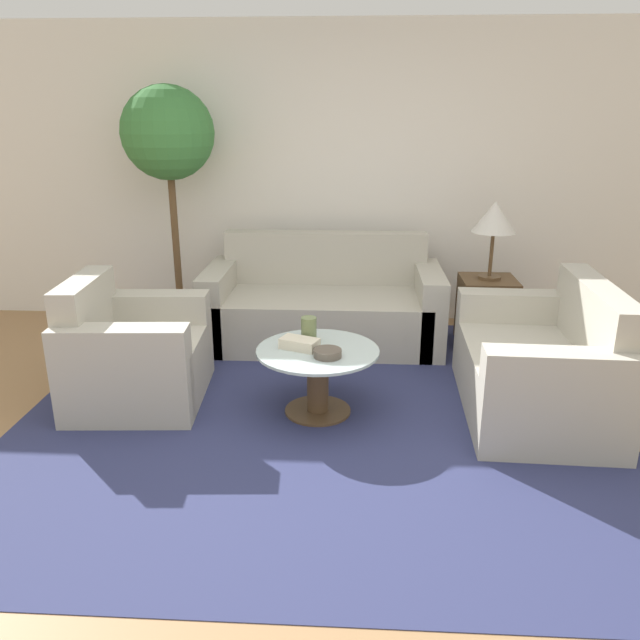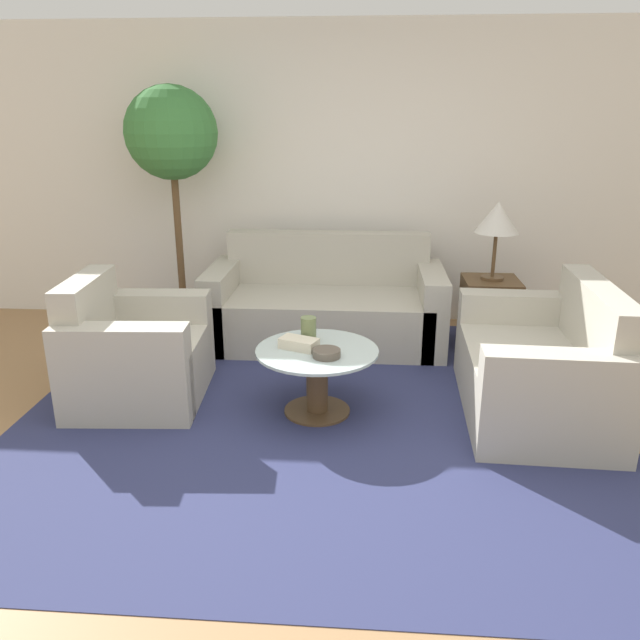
# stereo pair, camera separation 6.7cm
# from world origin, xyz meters

# --- Properties ---
(ground_plane) EXTENTS (14.00, 14.00, 0.00)m
(ground_plane) POSITION_xyz_m (0.00, 0.00, 0.00)
(ground_plane) COLOR #9E754C
(wall_back) EXTENTS (10.00, 0.06, 2.60)m
(wall_back) POSITION_xyz_m (0.00, 2.75, 1.30)
(wall_back) COLOR white
(wall_back) RESTS_ON ground_plane
(rug) EXTENTS (3.77, 3.55, 0.01)m
(rug) POSITION_xyz_m (-0.02, 0.73, 0.00)
(rug) COLOR navy
(rug) RESTS_ON ground_plane
(sofa_main) EXTENTS (1.93, 0.90, 0.88)m
(sofa_main) POSITION_xyz_m (-0.05, 2.09, 0.29)
(sofa_main) COLOR #B2AD9E
(sofa_main) RESTS_ON ground_plane
(armchair) EXTENTS (0.88, 0.98, 0.84)m
(armchair) POSITION_xyz_m (-1.28, 0.87, 0.29)
(armchair) COLOR #B2AD9E
(armchair) RESTS_ON ground_plane
(loveseat) EXTENTS (0.90, 1.38, 0.86)m
(loveseat) POSITION_xyz_m (1.44, 0.84, 0.29)
(loveseat) COLOR #B2AD9E
(loveseat) RESTS_ON ground_plane
(coffee_table) EXTENTS (0.78, 0.78, 0.44)m
(coffee_table) POSITION_xyz_m (-0.02, 0.73, 0.28)
(coffee_table) COLOR brown
(coffee_table) RESTS_ON ground_plane
(side_table) EXTENTS (0.44, 0.44, 0.56)m
(side_table) POSITION_xyz_m (1.30, 2.07, 0.28)
(side_table) COLOR brown
(side_table) RESTS_ON ground_plane
(table_lamp) EXTENTS (0.35, 0.35, 0.63)m
(table_lamp) POSITION_xyz_m (1.30, 2.07, 1.05)
(table_lamp) COLOR brown
(table_lamp) RESTS_ON side_table
(potted_plant) EXTENTS (0.76, 0.76, 2.07)m
(potted_plant) POSITION_xyz_m (-1.33, 2.27, 1.58)
(potted_plant) COLOR #93704C
(potted_plant) RESTS_ON ground_plane
(vase) EXTENTS (0.10, 0.10, 0.17)m
(vase) POSITION_xyz_m (-0.08, 0.87, 0.52)
(vase) COLOR #6B7A4C
(vase) RESTS_ON coffee_table
(bowl) EXTENTS (0.17, 0.17, 0.05)m
(bowl) POSITION_xyz_m (0.05, 0.61, 0.46)
(bowl) COLOR brown
(bowl) RESTS_ON coffee_table
(book_stack) EXTENTS (0.27, 0.21, 0.07)m
(book_stack) POSITION_xyz_m (-0.13, 0.74, 0.47)
(book_stack) COLOR beige
(book_stack) RESTS_ON coffee_table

